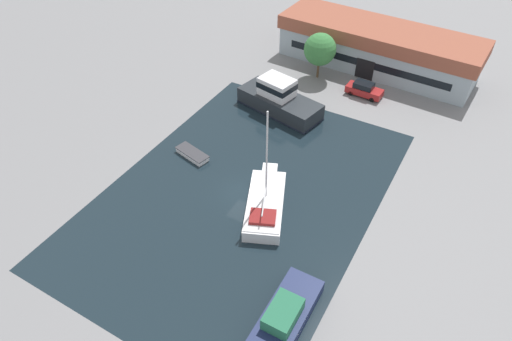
# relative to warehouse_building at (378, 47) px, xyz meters

# --- Properties ---
(ground_plane) EXTENTS (440.00, 440.00, 0.00)m
(ground_plane) POSITION_rel_warehouse_building_xyz_m (-2.79, -30.09, -2.82)
(ground_plane) COLOR slate
(water_canal) EXTENTS (23.63, 33.94, 0.01)m
(water_canal) POSITION_rel_warehouse_building_xyz_m (-2.79, -30.09, -2.82)
(water_canal) COLOR black
(water_canal) RESTS_ON ground
(warehouse_building) EXTENTS (26.63, 9.33, 5.57)m
(warehouse_building) POSITION_rel_warehouse_building_xyz_m (0.00, 0.00, 0.00)
(warehouse_building) COLOR #99A8B2
(warehouse_building) RESTS_ON ground
(quay_tree_near_building) EXTENTS (4.07, 4.07, 5.96)m
(quay_tree_near_building) POSITION_rel_warehouse_building_xyz_m (-5.55, -6.48, 1.10)
(quay_tree_near_building) COLOR brown
(quay_tree_near_building) RESTS_ON ground
(parked_car) EXTENTS (4.51, 2.01, 1.75)m
(parked_car) POSITION_rel_warehouse_building_xyz_m (1.21, -7.79, -1.95)
(parked_car) COLOR maroon
(parked_car) RESTS_ON ground
(sailboat_moored) EXTENTS (6.13, 9.45, 10.39)m
(sailboat_moored) POSITION_rel_warehouse_building_xyz_m (-0.01, -30.68, -2.13)
(sailboat_moored) COLOR white
(sailboat_moored) RESTS_ON water_canal
(motor_cruiser) EXTENTS (10.74, 5.88, 4.04)m
(motor_cruiser) POSITION_rel_warehouse_building_xyz_m (-6.39, -15.83, -1.35)
(motor_cruiser) COLOR #23282D
(motor_cruiser) RESTS_ON water_canal
(small_dinghy) EXTENTS (4.06, 2.31, 0.57)m
(small_dinghy) POSITION_rel_warehouse_building_xyz_m (-10.24, -27.87, -2.52)
(small_dinghy) COLOR white
(small_dinghy) RESTS_ON water_canal
(cabin_boat) EXTENTS (2.93, 7.67, 2.29)m
(cabin_boat) POSITION_rel_warehouse_building_xyz_m (6.78, -40.13, -1.99)
(cabin_boat) COLOR #19234C
(cabin_boat) RESTS_ON water_canal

